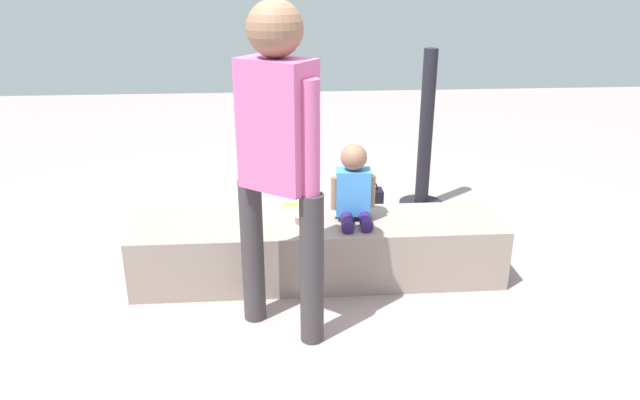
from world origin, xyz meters
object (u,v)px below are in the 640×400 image
object	(u,v)px
water_bottle_near_gift	(347,188)
cake_box_white	(297,203)
handbag_black_leather	(364,200)
water_bottle_far_side	(338,236)
child_seated	(354,188)
gift_bag	(298,221)
cake_plate	(303,222)
adult_standing	(278,146)
party_cup_red	(395,235)

from	to	relation	value
water_bottle_near_gift	cake_box_white	distance (m)	0.48
handbag_black_leather	water_bottle_far_side	bearing A→B (deg)	-113.65
child_seated	water_bottle_near_gift	size ratio (longest dim) A/B	2.08
gift_bag	cake_plate	bearing A→B (deg)	-89.15
gift_bag	water_bottle_near_gift	distance (m)	0.84
adult_standing	cake_box_white	size ratio (longest dim) A/B	5.29
child_seated	adult_standing	size ratio (longest dim) A/B	0.28
cake_box_white	water_bottle_near_gift	bearing A→B (deg)	26.20
adult_standing	gift_bag	world-z (taller)	adult_standing
adult_standing	water_bottle_near_gift	distance (m)	2.19
adult_standing	handbag_black_leather	size ratio (longest dim) A/B	5.86
gift_bag	handbag_black_leather	bearing A→B (deg)	39.55
cake_plate	handbag_black_leather	size ratio (longest dim) A/B	0.76
child_seated	water_bottle_far_side	xyz separation A→B (m)	(-0.05, 0.40, -0.51)
adult_standing	cake_plate	distance (m)	0.84
cake_plate	party_cup_red	world-z (taller)	cake_plate
water_bottle_near_gift	cake_plate	bearing A→B (deg)	-107.78
adult_standing	water_bottle_near_gift	xyz separation A→B (m)	(0.58, 1.89, -0.94)
adult_standing	water_bottle_far_side	world-z (taller)	adult_standing
child_seated	water_bottle_far_side	distance (m)	0.66
child_seated	adult_standing	bearing A→B (deg)	-128.21
cake_box_white	water_bottle_far_side	bearing A→B (deg)	-69.58
child_seated	gift_bag	world-z (taller)	child_seated
water_bottle_near_gift	handbag_black_leather	size ratio (longest dim) A/B	0.79
party_cup_red	handbag_black_leather	world-z (taller)	handbag_black_leather
water_bottle_near_gift	party_cup_red	size ratio (longest dim) A/B	2.43
child_seated	handbag_black_leather	world-z (taller)	child_seated
water_bottle_near_gift	child_seated	bearing A→B (deg)	-95.23
adult_standing	water_bottle_far_side	xyz separation A→B (m)	(0.40, 0.99, -0.96)
child_seated	party_cup_red	bearing A→B (deg)	51.42
adult_standing	cake_plate	world-z (taller)	adult_standing
cake_plate	gift_bag	size ratio (longest dim) A/B	0.75
water_bottle_far_side	cake_plate	bearing A→B (deg)	-119.79
adult_standing	water_bottle_near_gift	world-z (taller)	adult_standing
cake_plate	handbag_black_leather	distance (m)	1.28
cake_plate	water_bottle_near_gift	size ratio (longest dim) A/B	0.96
adult_standing	water_bottle_near_gift	bearing A→B (deg)	73.02
child_seated	cake_plate	world-z (taller)	child_seated
water_bottle_near_gift	handbag_black_leather	world-z (taller)	handbag_black_leather
child_seated	gift_bag	size ratio (longest dim) A/B	1.62
water_bottle_far_side	cake_box_white	size ratio (longest dim) A/B	0.57
gift_bag	water_bottle_far_side	distance (m)	0.34
water_bottle_near_gift	handbag_black_leather	xyz separation A→B (m)	(0.11, -0.26, -0.01)
cake_plate	water_bottle_near_gift	world-z (taller)	cake_plate
gift_bag	water_bottle_near_gift	bearing A→B (deg)	57.99
child_seated	gift_bag	xyz separation A→B (m)	(-0.33, 0.59, -0.47)
party_cup_red	handbag_black_leather	size ratio (longest dim) A/B	0.32
party_cup_red	adult_standing	bearing A→B (deg)	-128.37
water_bottle_near_gift	cake_box_white	size ratio (longest dim) A/B	0.71
cake_plate	gift_bag	distance (m)	0.71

